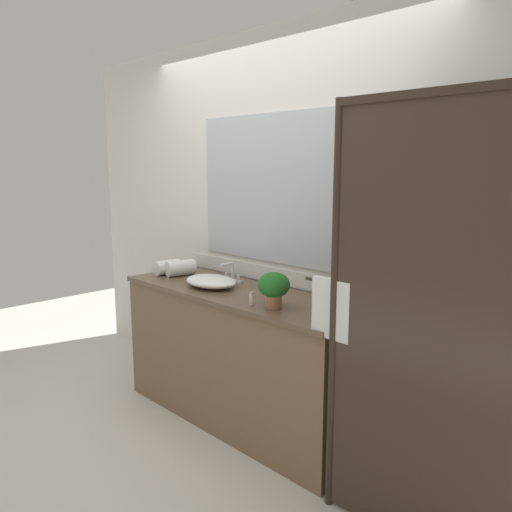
{
  "coord_description": "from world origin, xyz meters",
  "views": [
    {
      "loc": [
        2.34,
        -2.18,
        1.7
      ],
      "look_at": [
        0.15,
        0.0,
        1.15
      ],
      "focal_mm": 35.65,
      "sensor_mm": 36.0,
      "label": 1
    }
  ],
  "objects_px": {
    "sink_basin": "(211,281)",
    "amenity_bottle_lotion": "(332,305)",
    "rolled_towel_near_edge": "(167,267)",
    "faucet": "(232,276)",
    "rolled_towel_middle": "(181,268)",
    "amenity_bottle_body_wash": "(252,299)",
    "potted_plant": "(274,287)"
  },
  "relations": [
    {
      "from": "rolled_towel_middle",
      "to": "potted_plant",
      "type": "bearing_deg",
      "value": -7.37
    },
    {
      "from": "potted_plant",
      "to": "amenity_bottle_lotion",
      "type": "distance_m",
      "value": 0.34
    },
    {
      "from": "amenity_bottle_body_wash",
      "to": "rolled_towel_near_edge",
      "type": "xyz_separation_m",
      "value": [
        -1.05,
        0.14,
        0.02
      ]
    },
    {
      "from": "sink_basin",
      "to": "amenity_bottle_lotion",
      "type": "bearing_deg",
      "value": 5.31
    },
    {
      "from": "sink_basin",
      "to": "rolled_towel_near_edge",
      "type": "xyz_separation_m",
      "value": [
        -0.54,
        0.02,
        0.02
      ]
    },
    {
      "from": "sink_basin",
      "to": "faucet",
      "type": "bearing_deg",
      "value": 90.0
    },
    {
      "from": "sink_basin",
      "to": "potted_plant",
      "type": "relative_size",
      "value": 1.91
    },
    {
      "from": "amenity_bottle_lotion",
      "to": "faucet",
      "type": "bearing_deg",
      "value": 173.86
    },
    {
      "from": "faucet",
      "to": "rolled_towel_near_edge",
      "type": "bearing_deg",
      "value": -162.87
    },
    {
      "from": "amenity_bottle_body_wash",
      "to": "amenity_bottle_lotion",
      "type": "height_order",
      "value": "amenity_bottle_lotion"
    },
    {
      "from": "amenity_bottle_lotion",
      "to": "amenity_bottle_body_wash",
      "type": "bearing_deg",
      "value": -154.73
    },
    {
      "from": "sink_basin",
      "to": "amenity_bottle_body_wash",
      "type": "height_order",
      "value": "same"
    },
    {
      "from": "amenity_bottle_lotion",
      "to": "rolled_towel_near_edge",
      "type": "bearing_deg",
      "value": -177.5
    },
    {
      "from": "faucet",
      "to": "rolled_towel_middle",
      "type": "bearing_deg",
      "value": -164.1
    },
    {
      "from": "potted_plant",
      "to": "rolled_towel_near_edge",
      "type": "xyz_separation_m",
      "value": [
        -1.18,
        0.09,
        -0.07
      ]
    },
    {
      "from": "potted_plant",
      "to": "rolled_towel_middle",
      "type": "xyz_separation_m",
      "value": [
        -1.07,
        0.14,
        -0.07
      ]
    },
    {
      "from": "faucet",
      "to": "potted_plant",
      "type": "relative_size",
      "value": 0.82
    },
    {
      "from": "faucet",
      "to": "amenity_bottle_lotion",
      "type": "bearing_deg",
      "value": -6.14
    },
    {
      "from": "potted_plant",
      "to": "amenity_bottle_body_wash",
      "type": "height_order",
      "value": "potted_plant"
    },
    {
      "from": "faucet",
      "to": "rolled_towel_middle",
      "type": "xyz_separation_m",
      "value": [
        -0.43,
        -0.12,
        0.01
      ]
    },
    {
      "from": "amenity_bottle_body_wash",
      "to": "rolled_towel_near_edge",
      "type": "bearing_deg",
      "value": 172.53
    },
    {
      "from": "faucet",
      "to": "amenity_bottle_lotion",
      "type": "height_order",
      "value": "faucet"
    },
    {
      "from": "sink_basin",
      "to": "potted_plant",
      "type": "height_order",
      "value": "potted_plant"
    },
    {
      "from": "faucet",
      "to": "rolled_towel_near_edge",
      "type": "relative_size",
      "value": 0.89
    },
    {
      "from": "faucet",
      "to": "amenity_bottle_body_wash",
      "type": "relative_size",
      "value": 2.28
    },
    {
      "from": "sink_basin",
      "to": "faucet",
      "type": "relative_size",
      "value": 2.32
    },
    {
      "from": "potted_plant",
      "to": "amenity_bottle_lotion",
      "type": "bearing_deg",
      "value": 28.67
    },
    {
      "from": "sink_basin",
      "to": "amenity_bottle_body_wash",
      "type": "xyz_separation_m",
      "value": [
        0.51,
        -0.11,
        -0.0
      ]
    },
    {
      "from": "rolled_towel_near_edge",
      "to": "rolled_towel_middle",
      "type": "relative_size",
      "value": 0.91
    },
    {
      "from": "faucet",
      "to": "amenity_bottle_lotion",
      "type": "distance_m",
      "value": 0.94
    },
    {
      "from": "faucet",
      "to": "rolled_towel_near_edge",
      "type": "xyz_separation_m",
      "value": [
        -0.54,
        -0.17,
        0.01
      ]
    },
    {
      "from": "amenity_bottle_lotion",
      "to": "sink_basin",
      "type": "bearing_deg",
      "value": -174.69
    }
  ]
}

